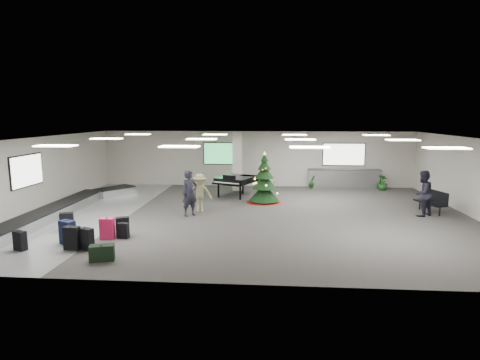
# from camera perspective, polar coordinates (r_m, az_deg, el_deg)

# --- Properties ---
(ground) EXTENTS (18.00, 18.00, 0.00)m
(ground) POSITION_cam_1_polar(r_m,az_deg,el_deg) (16.78, 1.45, -4.97)
(ground) COLOR #3B3936
(ground) RESTS_ON ground
(room_envelope) EXTENTS (18.02, 14.02, 3.21)m
(room_envelope) POSITION_cam_1_polar(r_m,az_deg,el_deg) (17.05, 0.32, 3.23)
(room_envelope) COLOR #B2ADA3
(room_envelope) RESTS_ON ground
(baggage_carousel) EXTENTS (2.28, 9.71, 0.43)m
(baggage_carousel) POSITION_cam_1_polar(r_m,az_deg,el_deg) (18.74, -23.31, -3.55)
(baggage_carousel) COLOR silver
(baggage_carousel) RESTS_ON ground
(service_counter) EXTENTS (4.05, 0.65, 1.08)m
(service_counter) POSITION_cam_1_polar(r_m,az_deg,el_deg) (23.55, 14.54, 0.19)
(service_counter) COLOR silver
(service_counter) RESTS_ON ground
(suitcase_0) EXTENTS (0.49, 0.29, 0.75)m
(suitcase_0) POSITION_cam_1_polar(r_m,az_deg,el_deg) (13.48, -22.76, -7.63)
(suitcase_0) COLOR black
(suitcase_0) RESTS_ON ground
(suitcase_1) EXTENTS (0.49, 0.39, 0.70)m
(suitcase_1) POSITION_cam_1_polar(r_m,az_deg,el_deg) (13.32, -20.97, -7.83)
(suitcase_1) COLOR black
(suitcase_1) RESTS_ON ground
(pink_suitcase) EXTENTS (0.47, 0.29, 0.74)m
(pink_suitcase) POSITION_cam_1_polar(r_m,az_deg,el_deg) (14.18, -18.36, -6.59)
(pink_suitcase) COLOR #EA1E55
(pink_suitcase) RESTS_ON ground
(suitcase_3) EXTENTS (0.50, 0.40, 0.69)m
(suitcase_3) POSITION_cam_1_polar(r_m,az_deg,el_deg) (14.37, -16.36, -6.38)
(suitcase_3) COLOR black
(suitcase_3) RESTS_ON ground
(navy_suitcase) EXTENTS (0.58, 0.49, 0.80)m
(navy_suitcase) POSITION_cam_1_polar(r_m,az_deg,el_deg) (14.08, -23.33, -6.86)
(navy_suitcase) COLOR black
(navy_suitcase) RESTS_ON ground
(suitcase_5) EXTENTS (0.45, 0.36, 0.62)m
(suitcase_5) POSITION_cam_1_polar(r_m,az_deg,el_deg) (14.12, -28.81, -7.57)
(suitcase_5) COLOR black
(suitcase_5) RESTS_ON ground
(green_duffel) EXTENTS (0.75, 0.52, 0.48)m
(green_duffel) POSITION_cam_1_polar(r_m,az_deg,el_deg) (12.25, -19.03, -9.75)
(green_duffel) COLOR black
(green_duffel) RESTS_ON ground
(suitcase_7) EXTENTS (0.39, 0.25, 0.55)m
(suitcase_7) POSITION_cam_1_polar(r_m,az_deg,el_deg) (14.14, -16.27, -6.91)
(suitcase_7) COLOR black
(suitcase_7) RESTS_ON ground
(suitcase_8) EXTENTS (0.52, 0.41, 0.70)m
(suitcase_8) POSITION_cam_1_polar(r_m,az_deg,el_deg) (15.65, -23.41, -5.49)
(suitcase_8) COLOR black
(suitcase_8) RESTS_ON ground
(christmas_tree) EXTENTS (1.71, 1.71, 2.44)m
(christmas_tree) POSITION_cam_1_polar(r_m,az_deg,el_deg) (19.03, 3.46, -0.72)
(christmas_tree) COLOR maroon
(christmas_tree) RESTS_ON ground
(grand_piano) EXTENTS (2.26, 2.51, 1.18)m
(grand_piano) POSITION_cam_1_polar(r_m,az_deg,el_deg) (20.46, -0.64, -0.00)
(grand_piano) COLOR black
(grand_piano) RESTS_ON ground
(bench) EXTENTS (0.97, 1.61, 0.96)m
(bench) POSITION_cam_1_polar(r_m,az_deg,el_deg) (18.87, 25.71, -2.60)
(bench) COLOR black
(bench) RESTS_ON ground
(traveler_a) EXTENTS (0.82, 0.79, 1.89)m
(traveler_a) POSITION_cam_1_polar(r_m,az_deg,el_deg) (16.55, -7.17, -1.88)
(traveler_a) COLOR black
(traveler_a) RESTS_ON ground
(traveler_b) EXTENTS (1.12, 0.74, 1.63)m
(traveler_b) POSITION_cam_1_polar(r_m,az_deg,el_deg) (17.31, -5.74, -1.79)
(traveler_b) COLOR #92885A
(traveler_b) RESTS_ON ground
(traveler_bench) EXTENTS (1.16, 1.12, 1.89)m
(traveler_bench) POSITION_cam_1_polar(r_m,az_deg,el_deg) (17.99, 24.53, -1.75)
(traveler_bench) COLOR black
(traveler_bench) RESTS_ON ground
(potted_plant_left) EXTENTS (0.51, 0.49, 0.72)m
(potted_plant_left) POSITION_cam_1_polar(r_m,az_deg,el_deg) (22.97, 10.19, -0.35)
(potted_plant_left) COLOR #164516
(potted_plant_left) RESTS_ON ground
(potted_plant_right) EXTENTS (0.68, 0.68, 0.86)m
(potted_plant_right) POSITION_cam_1_polar(r_m,az_deg,el_deg) (23.53, 19.66, -0.35)
(potted_plant_right) COLOR #164516
(potted_plant_right) RESTS_ON ground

